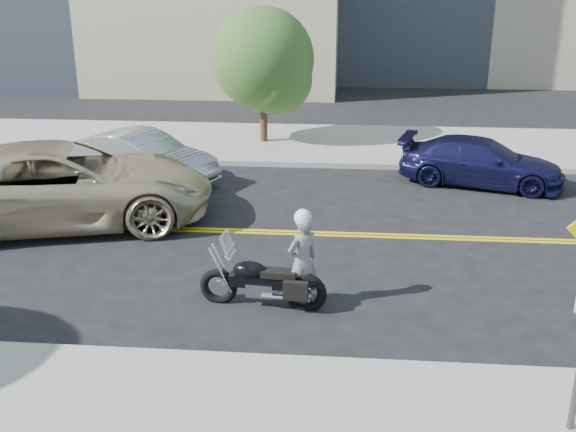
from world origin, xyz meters
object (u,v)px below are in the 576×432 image
Objects in this scene: motorcyclist at (303,259)px; parked_car_blue at (481,162)px; parked_car_silver at (142,158)px; motorcycle at (263,271)px; suv at (64,185)px.

motorcyclist is 8.16m from parked_car_blue.
motorcyclist reaches higher than parked_car_silver.
motorcycle is 7.62m from parked_car_silver.
motorcyclist reaches higher than motorcycle.
suv is at bearing -74.52° from motorcyclist.
parked_car_silver is (-4.57, 6.46, -0.17)m from motorcyclist.
parked_car_silver is at bearing -96.90° from motorcyclist.
suv is at bearing 126.77° from parked_car_blue.
motorcycle is at bearing -125.41° from parked_car_silver.
parked_car_blue is at bearing -84.28° from suv.
parked_car_silver is 8.68m from parked_car_blue.
parked_car_silver is (-3.93, 6.53, 0.04)m from motorcycle.
motorcyclist is at bearing 10.91° from motorcycle.
suv reaches higher than motorcyclist.
motorcyclist is at bearing 165.44° from parked_car_blue.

